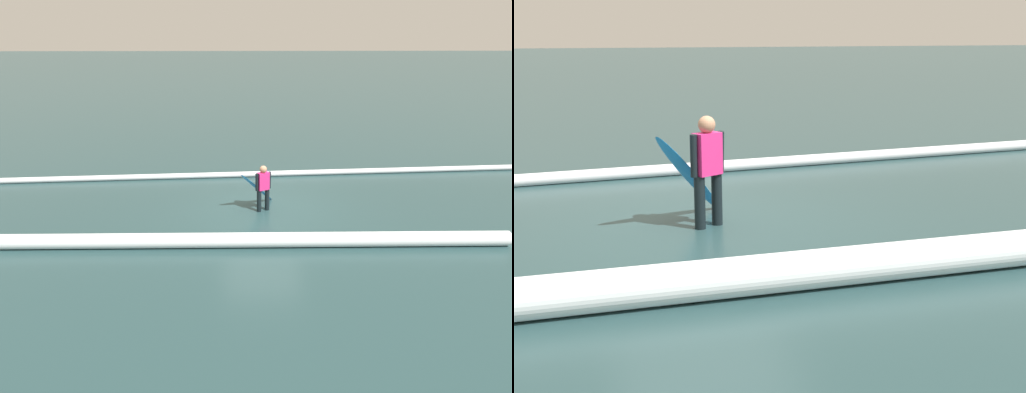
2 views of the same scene
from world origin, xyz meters
The scene contains 5 objects.
ground_plane centered at (0.00, 0.00, 0.00)m, with size 198.94×198.94×0.00m, color #244144.
surfer centered at (-0.02, 0.16, 0.80)m, with size 0.47×0.34×1.43m.
surfboard centered at (0.16, -0.18, 0.62)m, with size 1.16×1.30×1.26m.
wave_crest_foreground centered at (-0.40, -3.16, 0.10)m, with size 0.20×0.20×22.02m, color white.
wave_crest_midground centered at (0.84, 2.54, 0.19)m, with size 0.39×0.39×14.17m, color white.
Camera 1 is at (0.47, 12.55, 5.24)m, focal length 30.74 mm.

